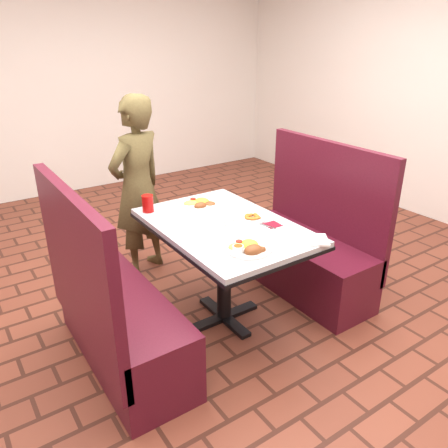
{
  "coord_description": "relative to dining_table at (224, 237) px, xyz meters",
  "views": [
    {
      "loc": [
        -1.49,
        -2.19,
        1.89
      ],
      "look_at": [
        0.0,
        0.0,
        0.75
      ],
      "focal_mm": 35.0,
      "sensor_mm": 36.0,
      "label": 1
    }
  ],
  "objects": [
    {
      "name": "knife_utensil",
      "position": [
        -0.05,
        -0.36,
        0.11
      ],
      "size": [
        0.04,
        0.18,
        0.0
      ],
      "primitive_type": "cube",
      "rotation": [
        0.0,
        0.0,
        -0.18
      ],
      "color": "silver",
      "rests_on": "dining_table"
    },
    {
      "name": "spoon_utensil",
      "position": [
        0.21,
        -0.2,
        0.1
      ],
      "size": [
        0.04,
        0.13,
        0.0
      ],
      "primitive_type": "cube",
      "rotation": [
        0.0,
        0.0,
        0.23
      ],
      "color": "silver",
      "rests_on": "dining_table"
    },
    {
      "name": "booth_bench_left",
      "position": [
        -0.8,
        0.0,
        -0.32
      ],
      "size": [
        0.47,
        1.2,
        1.17
      ],
      "color": "#561323",
      "rests_on": "ground"
    },
    {
      "name": "maroon_napkin",
      "position": [
        0.26,
        -0.19,
        0.1
      ],
      "size": [
        0.1,
        0.1,
        0.0
      ],
      "primitive_type": "cube",
      "rotation": [
        0.0,
        0.0,
        -0.06
      ],
      "color": "maroon",
      "rests_on": "dining_table"
    },
    {
      "name": "booth_bench_right",
      "position": [
        0.8,
        0.0,
        -0.32
      ],
      "size": [
        0.47,
        1.2,
        1.17
      ],
      "color": "#561323",
      "rests_on": "ground"
    },
    {
      "name": "room",
      "position": [
        0.0,
        0.0,
        1.26
      ],
      "size": [
        7.0,
        7.04,
        2.82
      ],
      "color": "brown",
      "rests_on": "ground"
    },
    {
      "name": "dining_table",
      "position": [
        0.0,
        0.0,
        0.0
      ],
      "size": [
        0.81,
        1.21,
        0.75
      ],
      "color": "silver",
      "rests_on": "ground"
    },
    {
      "name": "near_dinner_plate",
      "position": [
        -0.1,
        -0.4,
        0.13
      ],
      "size": [
        0.27,
        0.27,
        0.08
      ],
      "rotation": [
        0.0,
        0.0,
        0.22
      ],
      "color": "white",
      "rests_on": "dining_table"
    },
    {
      "name": "plantain_plate",
      "position": [
        0.2,
        -0.04,
        0.11
      ],
      "size": [
        0.19,
        0.19,
        0.03
      ],
      "rotation": [
        0.0,
        0.0,
        -0.25
      ],
      "color": "white",
      "rests_on": "dining_table"
    },
    {
      "name": "paper_napkin",
      "position": [
        0.28,
        -0.51,
        0.1
      ],
      "size": [
        0.27,
        0.26,
        0.01
      ],
      "primitive_type": "cube",
      "rotation": [
        0.0,
        0.0,
        -0.62
      ],
      "color": "white",
      "rests_on": "dining_table"
    },
    {
      "name": "far_dinner_plate",
      "position": [
        0.05,
        0.38,
        0.12
      ],
      "size": [
        0.28,
        0.28,
        0.07
      ],
      "rotation": [
        0.0,
        0.0,
        0.19
      ],
      "color": "white",
      "rests_on": "dining_table"
    },
    {
      "name": "lettuce_shreds",
      "position": [
        0.04,
        0.06,
        0.1
      ],
      "size": [
        0.28,
        0.32,
        0.0
      ],
      "primitive_type": null,
      "color": "#89C64F",
      "rests_on": "dining_table"
    },
    {
      "name": "red_tumbler",
      "position": [
        -0.32,
        0.49,
        0.16
      ],
      "size": [
        0.08,
        0.08,
        0.12
      ],
      "primitive_type": "cylinder",
      "color": "#B30D0B",
      "rests_on": "dining_table"
    },
    {
      "name": "fork_utensil",
      "position": [
        -0.07,
        -0.39,
        0.11
      ],
      "size": [
        0.04,
        0.17,
        0.0
      ],
      "primitive_type": "cube",
      "rotation": [
        0.0,
        0.0,
        -0.18
      ],
      "color": "#B9B9BD",
      "rests_on": "dining_table"
    },
    {
      "name": "diner_person",
      "position": [
        -0.17,
        1.01,
        0.09
      ],
      "size": [
        0.64,
        0.54,
        1.5
      ],
      "primitive_type": "imported",
      "rotation": [
        0.0,
        0.0,
        3.53
      ],
      "color": "brown",
      "rests_on": "ground"
    }
  ]
}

